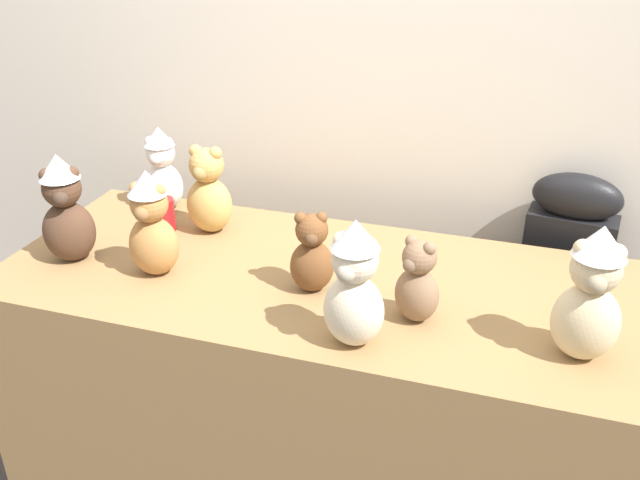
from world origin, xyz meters
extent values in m
cube|color=silver|center=(0.00, 0.89, 1.30)|extent=(7.00, 0.08, 2.60)
cube|color=olive|center=(0.00, 0.25, 0.40)|extent=(1.88, 0.78, 0.79)
cube|color=black|center=(0.69, 0.77, 0.43)|extent=(0.29, 0.16, 0.86)
ellipsoid|color=black|center=(0.69, 0.77, 0.92)|extent=(0.29, 0.16, 0.15)
ellipsoid|color=white|center=(-0.66, 0.55, 0.87)|extent=(0.15, 0.13, 0.16)
sphere|color=white|center=(-0.66, 0.55, 1.00)|extent=(0.10, 0.10, 0.10)
sphere|color=white|center=(-0.69, 0.54, 1.03)|extent=(0.04, 0.04, 0.04)
sphere|color=white|center=(-0.63, 0.55, 1.03)|extent=(0.04, 0.04, 0.04)
sphere|color=#B4B3AF|center=(-0.66, 0.51, 0.99)|extent=(0.04, 0.04, 0.04)
cone|color=silver|center=(-0.66, 0.55, 1.05)|extent=(0.10, 0.10, 0.06)
ellipsoid|color=#4C3323|center=(-0.74, 0.13, 0.88)|extent=(0.20, 0.19, 0.19)
sphere|color=#4C3323|center=(-0.74, 0.13, 1.02)|extent=(0.11, 0.11, 0.11)
sphere|color=#4C3323|center=(-0.77, 0.11, 1.07)|extent=(0.04, 0.04, 0.04)
sphere|color=#4C3323|center=(-0.71, 0.15, 1.07)|extent=(0.04, 0.04, 0.04)
sphere|color=#412E23|center=(-0.72, 0.09, 1.01)|extent=(0.05, 0.05, 0.05)
cone|color=silver|center=(-0.74, 0.13, 1.09)|extent=(0.12, 0.12, 0.07)
ellipsoid|color=#CCB78E|center=(0.71, 0.08, 0.89)|extent=(0.16, 0.14, 0.19)
sphere|color=#CCB78E|center=(0.71, 0.08, 1.03)|extent=(0.12, 0.12, 0.12)
sphere|color=#CCB78E|center=(0.67, 0.08, 1.08)|extent=(0.04, 0.04, 0.04)
sphere|color=#CCB78E|center=(0.74, 0.08, 1.08)|extent=(0.04, 0.04, 0.04)
sphere|color=#9D8E71|center=(0.71, 0.03, 1.02)|extent=(0.05, 0.05, 0.05)
cone|color=silver|center=(0.71, 0.08, 1.10)|extent=(0.12, 0.12, 0.08)
ellipsoid|color=tan|center=(-0.43, 0.43, 0.88)|extent=(0.15, 0.13, 0.18)
sphere|color=tan|center=(-0.43, 0.43, 1.02)|extent=(0.11, 0.11, 0.11)
sphere|color=tan|center=(-0.47, 0.43, 1.06)|extent=(0.04, 0.04, 0.04)
sphere|color=tan|center=(-0.40, 0.43, 1.06)|extent=(0.04, 0.04, 0.04)
sphere|color=olive|center=(-0.43, 0.39, 1.01)|extent=(0.05, 0.05, 0.05)
ellipsoid|color=#B27A42|center=(-0.46, 0.13, 0.88)|extent=(0.15, 0.13, 0.18)
sphere|color=#B27A42|center=(-0.46, 0.13, 1.01)|extent=(0.11, 0.11, 0.11)
sphere|color=#B27A42|center=(-0.49, 0.13, 1.05)|extent=(0.04, 0.04, 0.04)
sphere|color=#B27A42|center=(-0.43, 0.13, 1.05)|extent=(0.04, 0.04, 0.04)
sphere|color=olive|center=(-0.46, 0.08, 1.00)|extent=(0.04, 0.04, 0.04)
cone|color=silver|center=(-0.46, 0.13, 1.08)|extent=(0.11, 0.11, 0.07)
ellipsoid|color=brown|center=(0.00, 0.18, 0.87)|extent=(0.15, 0.14, 0.15)
sphere|color=brown|center=(0.00, 0.18, 0.98)|extent=(0.09, 0.09, 0.09)
sphere|color=brown|center=(-0.03, 0.17, 1.01)|extent=(0.03, 0.03, 0.03)
sphere|color=brown|center=(0.02, 0.19, 1.01)|extent=(0.03, 0.03, 0.03)
sphere|color=brown|center=(0.01, 0.14, 0.97)|extent=(0.04, 0.04, 0.04)
ellipsoid|color=#7F6047|center=(0.30, 0.12, 0.86)|extent=(0.15, 0.14, 0.15)
sphere|color=#7F6047|center=(0.30, 0.12, 0.97)|extent=(0.09, 0.09, 0.09)
sphere|color=#7F6047|center=(0.28, 0.13, 1.01)|extent=(0.03, 0.03, 0.03)
sphere|color=#7F6047|center=(0.33, 0.11, 1.01)|extent=(0.03, 0.03, 0.03)
sphere|color=brown|center=(0.29, 0.08, 0.97)|extent=(0.04, 0.04, 0.04)
ellipsoid|color=beige|center=(0.17, -0.03, 0.88)|extent=(0.17, 0.15, 0.19)
sphere|color=beige|center=(0.17, -0.03, 1.02)|extent=(0.11, 0.11, 0.11)
sphere|color=beige|center=(0.14, -0.03, 1.07)|extent=(0.04, 0.04, 0.04)
sphere|color=beige|center=(0.21, -0.04, 1.07)|extent=(0.04, 0.04, 0.04)
sphere|color=#ABA08A|center=(0.17, -0.08, 1.01)|extent=(0.05, 0.05, 0.05)
cone|color=silver|center=(0.17, -0.03, 1.09)|extent=(0.12, 0.12, 0.07)
cylinder|color=red|center=(-0.58, 0.39, 0.85)|extent=(0.08, 0.08, 0.11)
camera|label=1|loc=(0.52, -1.39, 1.79)|focal=38.66mm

